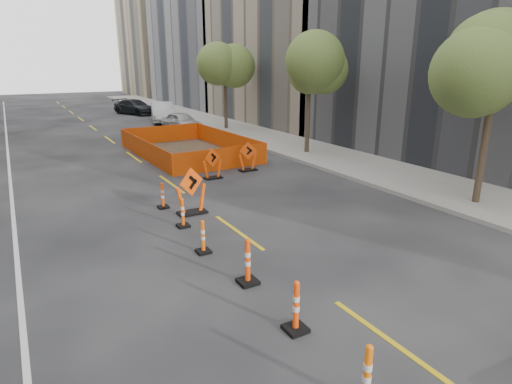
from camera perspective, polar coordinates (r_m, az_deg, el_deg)
ground_plane at (r=9.81m, az=8.74°, el=-13.03°), size 140.00×140.00×0.00m
sidewalk_right at (r=23.99m, az=7.91°, el=5.33°), size 4.00×90.00×0.15m
bld_right_c at (r=37.80m, az=7.04°, el=20.14°), size 12.00×16.00×14.00m
bld_right_d at (r=52.11m, az=-4.54°, el=22.64°), size 12.00×18.00×20.00m
bld_right_e at (r=68.98m, az=-11.49°, el=19.33°), size 12.00×14.00×16.00m
tree_r_a at (r=16.27m, az=29.33°, el=13.69°), size 2.80×2.80×5.95m
tree_r_b at (r=23.14m, az=7.14°, el=16.04°), size 2.80×2.80×5.95m
tree_r_c at (r=31.73m, az=-4.17°, el=16.36°), size 2.80×2.80×5.95m
channelizer_1 at (r=6.91m, az=14.58°, el=-22.65°), size 0.42×0.42×1.06m
channelizer_2 at (r=8.25m, az=5.37°, el=-14.92°), size 0.41×0.41×1.05m
channelizer_3 at (r=9.79m, az=-1.12°, el=-9.22°), size 0.44×0.44×1.11m
channelizer_4 at (r=11.40m, az=-7.09°, el=-5.92°), size 0.36×0.36×0.92m
channelizer_5 at (r=13.24m, az=-9.76°, el=-2.71°), size 0.37×0.37×0.93m
channelizer_6 at (r=15.08m, az=-12.35°, el=-0.43°), size 0.36×0.36×0.91m
chevron_sign_left at (r=14.23m, az=-8.63°, el=0.15°), size 1.21×0.95×1.59m
chevron_sign_center at (r=18.51m, az=-5.83°, el=3.80°), size 1.01×0.77×1.34m
chevron_sign_right at (r=19.77m, az=-1.10°, el=4.78°), size 1.03×0.78×1.37m
safety_fence at (r=23.74m, az=-9.13°, el=6.24°), size 5.12×8.46×1.04m
parked_car_near at (r=32.20m, az=-9.87°, el=9.27°), size 2.25×4.12×1.33m
parked_car_mid at (r=36.98m, az=-12.35°, el=10.36°), size 2.94×5.25×1.64m
parked_car_far at (r=43.23m, az=-15.84°, el=10.87°), size 3.75×5.17×1.39m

